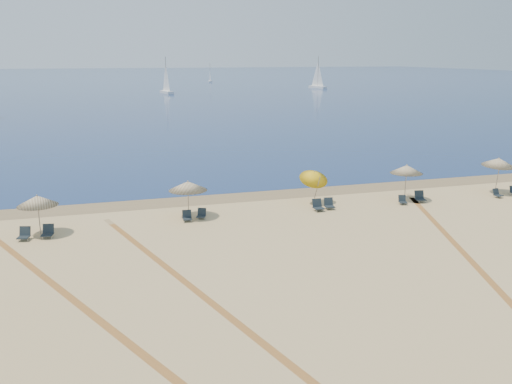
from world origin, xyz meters
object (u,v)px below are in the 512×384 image
umbrella_4 (407,169)px  chair_3 (48,232)px  umbrella_5 (498,162)px  chair_6 (318,206)px  chair_4 (187,216)px  chair_9 (420,197)px  sailboat_1 (166,83)px  chair_7 (329,204)px  umbrella_2 (188,186)px  chair_5 (201,214)px  chair_10 (497,194)px  chair_8 (403,200)px  sailboat_3 (318,79)px  umbrella_3 (314,176)px  chair_2 (24,234)px  sailboat_0 (210,76)px  umbrella_1 (37,201)px

umbrella_4 → chair_3: (-22.73, -1.55, -1.81)m
umbrella_5 → chair_6: size_ratio=3.60×
umbrella_4 → chair_4: umbrella_4 is taller
chair_9 → chair_3: bearing=-168.2°
sailboat_1 → chair_3: bearing=-113.7°
chair_7 → chair_6: bearing=-159.9°
umbrella_2 → chair_5: umbrella_2 is taller
umbrella_4 → chair_9: (0.69, -0.75, -1.80)m
chair_3 → chair_5: chair_3 is taller
chair_10 → chair_8: bearing=169.4°
chair_6 → chair_9: (7.40, 0.05, 0.00)m
umbrella_5 → chair_3: size_ratio=3.35×
umbrella_2 → sailboat_3: sailboat_3 is taller
chair_9 → umbrella_2: bearing=-173.4°
umbrella_3 → chair_9: umbrella_3 is taller
sailboat_1 → sailboat_3: 47.22m
umbrella_3 → chair_6: size_ratio=3.51×
umbrella_2 → chair_2: 9.42m
umbrella_2 → sailboat_3: bearing=64.2°
chair_2 → sailboat_0: bearing=88.8°
umbrella_4 → chair_8: bearing=-127.8°
chair_8 → chair_9: size_ratio=0.81×
chair_8 → sailboat_0: bearing=95.7°
chair_8 → chair_5: bearing=-169.2°
umbrella_1 → chair_7: (17.32, 0.25, -1.60)m
sailboat_3 → chair_2: bearing=-140.2°
umbrella_2 → umbrella_5: umbrella_5 is taller
chair_7 → sailboat_0: (26.29, 168.50, 1.73)m
umbrella_5 → chair_10: umbrella_5 is taller
umbrella_4 → chair_5: size_ratio=3.27×
umbrella_5 → sailboat_1: (-9.80, 110.56, 0.52)m
chair_4 → sailboat_1: (12.41, 111.06, 2.50)m
sailboat_0 → sailboat_1: (-23.05, -57.52, 0.75)m
chair_4 → chair_8: (14.30, -0.24, -0.02)m
chair_10 → chair_9: bearing=167.0°
umbrella_4 → umbrella_2: bearing=179.5°
umbrella_3 → chair_6: bearing=-102.9°
chair_4 → chair_6: 8.32m
chair_4 → sailboat_0: size_ratio=0.10×
sailboat_3 → chair_7: bearing=-133.5°
chair_5 → sailboat_3: 134.05m
chair_4 → chair_10: 21.54m
sailboat_0 → sailboat_3: bearing=-56.9°
chair_10 → sailboat_1: (-9.11, 111.58, 2.52)m
chair_6 → chair_3: bearing=-179.1°
umbrella_3 → sailboat_3: size_ratio=0.28×
chair_9 → chair_10: size_ratio=1.24×
umbrella_1 → umbrella_5: bearing=1.3°
umbrella_5 → chair_4: size_ratio=4.05×
chair_5 → chair_6: size_ratio=1.03×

